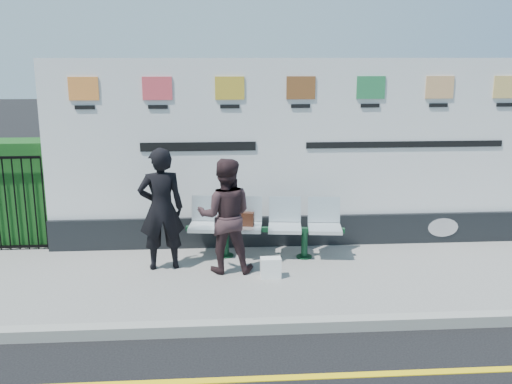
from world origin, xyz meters
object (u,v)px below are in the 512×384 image
at_px(bench, 265,241).
at_px(woman_right, 225,216).
at_px(woman_left, 161,209).
at_px(billboard, 299,166).

relative_size(bench, woman_right, 1.41).
distance_m(bench, woman_left, 1.69).
xyz_separation_m(woman_left, woman_right, (0.91, -0.18, -0.07)).
height_order(billboard, woman_left, billboard).
xyz_separation_m(bench, woman_left, (-1.53, -0.36, 0.64)).
distance_m(woman_left, woman_right, 0.93).
xyz_separation_m(billboard, bench, (-0.60, -0.61, -1.05)).
height_order(bench, woman_right, woman_right).
distance_m(billboard, bench, 1.36).
bearing_deg(billboard, woman_right, -136.39).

